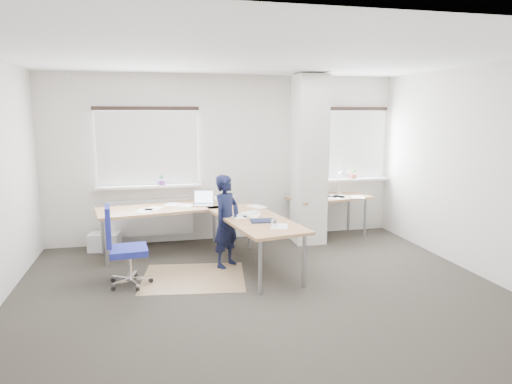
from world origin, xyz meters
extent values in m
plane|color=#282420|center=(0.00, 0.00, 0.00)|extent=(6.00, 6.00, 0.00)
cube|color=beige|center=(0.00, 2.50, 1.40)|extent=(6.00, 0.04, 2.80)
cube|color=beige|center=(0.00, -2.50, 1.40)|extent=(6.00, 0.04, 2.80)
cube|color=beige|center=(3.00, 0.00, 1.40)|extent=(0.04, 5.00, 2.80)
cube|color=white|center=(0.00, 0.00, 2.80)|extent=(6.00, 5.00, 0.04)
cube|color=beige|center=(1.30, 1.95, 1.39)|extent=(0.50, 0.50, 2.78)
cube|color=white|center=(-1.30, 2.47, 1.60)|extent=(1.60, 0.04, 1.20)
cube|color=white|center=(-1.30, 2.43, 1.60)|extent=(1.60, 0.02, 1.20)
cube|color=white|center=(-1.30, 2.40, 0.98)|extent=(1.70, 0.20, 0.04)
cube|color=white|center=(2.30, 2.47, 1.60)|extent=(1.20, 0.04, 1.20)
cube|color=white|center=(2.30, 2.43, 1.60)|extent=(1.20, 0.02, 1.20)
cube|color=white|center=(2.30, 2.40, 0.98)|extent=(1.30, 0.20, 0.04)
cube|color=white|center=(-1.30, 2.42, 0.45)|extent=(1.40, 0.10, 0.60)
cylinder|color=#6F3E8A|center=(-1.10, 2.38, 1.04)|extent=(0.12, 0.12, 0.08)
imported|color=#245B29|center=(-1.10, 2.38, 1.08)|extent=(0.09, 0.06, 0.17)
cylinder|color=#9E4E3C|center=(2.30, 2.38, 1.04)|extent=(0.12, 0.12, 0.08)
imported|color=#245B29|center=(2.30, 2.38, 1.08)|extent=(0.09, 0.07, 0.17)
cube|color=#8D6F4D|center=(-0.77, 0.64, 0.00)|extent=(1.48, 1.31, 0.01)
cube|color=white|center=(-2.03, 2.21, 0.14)|extent=(0.52, 0.41, 0.28)
cube|color=#976B41|center=(-1.09, 1.84, 0.71)|extent=(2.11, 1.14, 0.04)
cube|color=#976B41|center=(0.10, 0.83, 0.71)|extent=(1.14, 2.11, 0.04)
cylinder|color=gray|center=(-1.92, 1.39, 0.34)|extent=(0.05, 0.05, 0.69)
cylinder|color=gray|center=(-2.03, 1.98, 0.34)|extent=(0.05, 0.05, 0.69)
cylinder|color=gray|center=(-0.26, 2.29, 0.34)|extent=(0.05, 0.05, 0.69)
cylinder|color=gray|center=(-0.04, -0.10, 0.34)|extent=(0.05, 0.05, 0.69)
cylinder|color=gray|center=(0.56, 0.00, 0.34)|extent=(0.05, 0.05, 0.69)
cylinder|color=gray|center=(0.24, 1.77, 0.34)|extent=(0.05, 0.05, 0.69)
cube|color=#B7B7BC|center=(-0.48, 1.85, 0.74)|extent=(0.37, 0.29, 0.01)
cube|color=#B7B7BC|center=(-0.46, 1.96, 0.85)|extent=(0.33, 0.11, 0.22)
cube|color=silver|center=(-0.46, 1.96, 0.85)|extent=(0.29, 0.09, 0.19)
cube|color=white|center=(0.04, 1.08, 0.74)|extent=(0.46, 0.31, 0.02)
cube|color=#141937|center=(0.17, 0.61, 0.74)|extent=(0.34, 0.27, 0.01)
cube|color=beige|center=(-0.18, 2.15, 0.77)|extent=(0.51, 0.42, 0.07)
imported|color=white|center=(-0.22, 1.40, 0.76)|extent=(0.09, 0.09, 0.07)
cylinder|color=silver|center=(0.24, 0.28, 0.78)|extent=(0.07, 0.07, 0.10)
cube|color=#976B41|center=(1.75, 2.15, 0.71)|extent=(1.50, 0.93, 0.04)
cylinder|color=gray|center=(1.20, 1.80, 0.34)|extent=(0.05, 0.05, 0.69)
cylinder|color=gray|center=(2.39, 2.01, 0.34)|extent=(0.05, 0.05, 0.69)
cylinder|color=gray|center=(1.12, 2.29, 0.34)|extent=(0.05, 0.05, 0.69)
cylinder|color=gray|center=(2.30, 2.50, 0.34)|extent=(0.05, 0.05, 0.69)
cube|color=#B7B7BC|center=(1.40, 2.06, 0.74)|extent=(0.40, 0.39, 0.01)
cube|color=#B7B7BC|center=(1.33, 2.15, 0.85)|extent=(0.28, 0.24, 0.22)
cube|color=silver|center=(1.33, 2.15, 0.85)|extent=(0.25, 0.20, 0.19)
cylinder|color=white|center=(2.03, 2.34, 0.74)|extent=(0.10, 0.10, 0.02)
cylinder|color=white|center=(2.03, 2.34, 0.93)|extent=(0.02, 0.16, 0.38)
cylinder|color=white|center=(2.03, 2.22, 1.15)|extent=(0.02, 0.29, 0.13)
cone|color=white|center=(2.03, 2.08, 1.13)|extent=(0.14, 0.16, 0.17)
cube|color=navy|center=(-1.58, 0.57, 0.46)|extent=(0.49, 0.49, 0.08)
cube|color=navy|center=(-1.81, 0.55, 0.79)|extent=(0.09, 0.40, 0.50)
cylinder|color=silver|center=(-1.58, 0.57, 0.27)|extent=(0.06, 0.06, 0.34)
cylinder|color=black|center=(-1.32, 0.59, 0.03)|extent=(0.06, 0.03, 0.06)
cylinder|color=black|center=(-1.52, 0.82, 0.03)|extent=(0.04, 0.06, 0.06)
cylinder|color=black|center=(-1.80, 0.70, 0.03)|extent=(0.07, 0.06, 0.06)
cylinder|color=black|center=(-1.78, 0.40, 0.03)|extent=(0.06, 0.06, 0.06)
cylinder|color=black|center=(-1.48, 0.33, 0.03)|extent=(0.05, 0.07, 0.06)
imported|color=black|center=(-0.25, 1.01, 0.66)|extent=(0.56, 0.56, 1.32)
camera|label=1|loc=(-1.28, -5.18, 2.17)|focal=32.00mm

